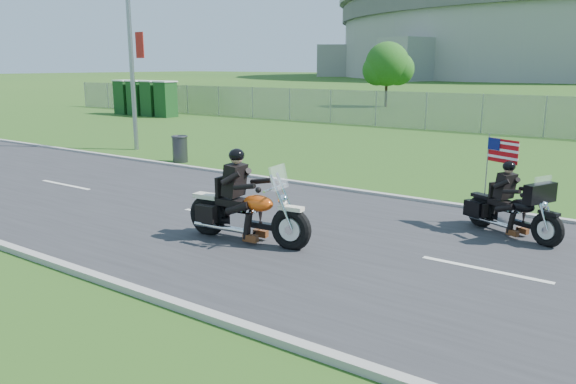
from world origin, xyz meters
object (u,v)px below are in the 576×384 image
Objects in this scene: porta_toilet_d at (125,98)px; motorcycle_follow at (513,212)px; porta_toilet_a at (166,100)px; motorcycle_lead at (246,214)px; porta_toilet_c at (138,98)px; streetlight at (133,8)px; trash_can at (180,149)px; porta_toilet_b at (152,99)px.

porta_toilet_d is 1.06× the size of motorcycle_follow.
motorcycle_lead is at bearing -39.88° from porta_toilet_a.
porta_toilet_a and porta_toilet_c have the same top height.
porta_toilet_a is 28.20m from motorcycle_lead.
streetlight is 15.39m from porta_toilet_a.
trash_can is (16.52, -12.13, -0.69)m from porta_toilet_c.
porta_toilet_b reaches higher than motorcycle_follow.
porta_toilet_a reaches higher than trash_can.
streetlight is at bearing -37.17° from porta_toilet_d.
motorcycle_follow is at bearing -11.81° from trash_can.
trash_can is (15.12, -12.13, -0.69)m from porta_toilet_b.
porta_toilet_c is at bearing 180.00° from porta_toilet_b.
porta_toilet_d is (-2.80, 0.00, 0.00)m from porta_toilet_b.
motorcycle_lead is at bearing -36.92° from trash_can.
porta_toilet_c is 1.40m from porta_toilet_d.
streetlight is 16.33m from porta_toilet_b.
porta_toilet_d is (-1.40, 0.00, 0.00)m from porta_toilet_c.
motorcycle_follow is (25.84, -14.67, -0.62)m from porta_toilet_a.
streetlight is at bearing -43.35° from porta_toilet_b.
porta_toilet_c reaches higher than motorcycle_lead.
porta_toilet_d reaches higher than motorcycle_follow.
motorcycle_lead is 5.42m from motorcycle_follow.
motorcycle_lead is (25.84, -18.08, -0.56)m from porta_toilet_d.
porta_toilet_a is at bearing 0.00° from porta_toilet_b.
motorcycle_follow is at bearing -27.11° from porta_toilet_c.
porta_toilet_b is at bearing 180.00° from porta_toilet_a.
porta_toilet_c is (-2.80, 0.00, 0.00)m from porta_toilet_a.
porta_toilet_a is 0.82× the size of motorcycle_lead.
porta_toilet_d is at bearing 139.18° from motorcycle_lead.
streetlight is 17.34m from porta_toilet_c.
trash_can is (17.92, -12.13, -0.69)m from porta_toilet_d.
porta_toilet_c is 0.82× the size of motorcycle_lead.
motorcycle_lead is (11.62, -7.30, -5.05)m from streetlight.
porta_toilet_b is (-1.40, 0.00, 0.00)m from porta_toilet_a.
porta_toilet_c reaches higher than motorcycle_follow.
porta_toilet_c is (-12.82, 10.78, -4.49)m from streetlight.
porta_toilet_b is at bearing 136.65° from streetlight.
streetlight is 4.61× the size of motorcycle_follow.
motorcycle_follow is 12.39m from trash_can.
streetlight reaches higher than porta_toilet_d.
streetlight is 6.50m from trash_can.
streetlight is 18.40m from porta_toilet_d.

